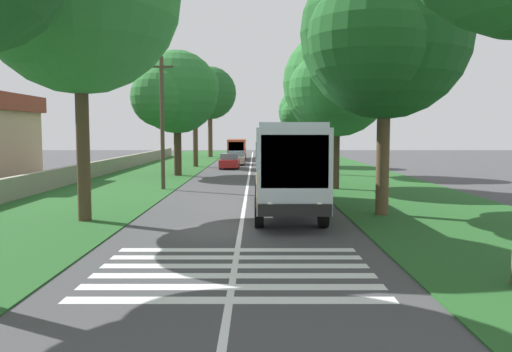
{
  "coord_description": "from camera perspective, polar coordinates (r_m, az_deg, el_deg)",
  "views": [
    {
      "loc": [
        -18.07,
        -0.54,
        3.4
      ],
      "look_at": [
        3.17,
        -0.54,
        1.6
      ],
      "focal_mm": 36.35,
      "sensor_mm": 36.0,
      "label": 1
    }
  ],
  "objects": [
    {
      "name": "roadside_tree_left_3",
      "position": [
        70.87,
        -5.24,
        8.92
      ],
      "size": [
        8.42,
        7.07,
        12.15
      ],
      "color": "#4C3826",
      "rests_on": "grass_verge_left"
    },
    {
      "name": "trailing_car_0",
      "position": [
        40.38,
        1.87,
        0.96
      ],
      "size": [
        4.3,
        1.78,
        1.43
      ],
      "color": "silver",
      "rests_on": "ground"
    },
    {
      "name": "trailing_minibus_0",
      "position": [
        63.22,
        -2.1,
        3.16
      ],
      "size": [
        6.0,
        2.14,
        2.53
      ],
      "color": "#CC4C33",
      "rests_on": "ground"
    },
    {
      "name": "trailing_car_1",
      "position": [
        48.62,
        -2.93,
        1.62
      ],
      "size": [
        4.3,
        1.78,
        1.43
      ],
      "color": "#B21E1E",
      "rests_on": "ground"
    },
    {
      "name": "trailing_car_2",
      "position": [
        54.4,
        -2.16,
        1.96
      ],
      "size": [
        4.3,
        1.78,
        1.43
      ],
      "color": "#B7A893",
      "rests_on": "ground"
    },
    {
      "name": "centre_line",
      "position": [
        33.25,
        -0.93,
        -1.02
      ],
      "size": [
        110.0,
        0.16,
        0.01
      ],
      "primitive_type": "cube",
      "color": "silver",
      "rests_on": "ground"
    },
    {
      "name": "grass_verge_right",
      "position": [
        34.12,
        12.97,
        -0.96
      ],
      "size": [
        120.0,
        8.0,
        0.04
      ],
      "primitive_type": "cube",
      "color": "#235623",
      "rests_on": "ground"
    },
    {
      "name": "ground",
      "position": [
        18.4,
        -1.69,
        -5.81
      ],
      "size": [
        160.0,
        160.0,
        0.0
      ],
      "primitive_type": "plane",
      "color": "#424244"
    },
    {
      "name": "roadside_tree_right_4",
      "position": [
        21.95,
        13.51,
        14.47
      ],
      "size": [
        8.22,
        6.81,
        10.69
      ],
      "color": "brown",
      "rests_on": "grass_verge_right"
    },
    {
      "name": "roadside_tree_right_2",
      "position": [
        41.62,
        7.71,
        10.75
      ],
      "size": [
        6.46,
        5.38,
        10.53
      ],
      "color": "#4C3826",
      "rests_on": "grass_verge_right"
    },
    {
      "name": "zebra_crossing",
      "position": [
        12.96,
        -2.42,
        -10.36
      ],
      "size": [
        4.95,
        6.8,
        0.01
      ],
      "color": "silver",
      "rests_on": "ground"
    },
    {
      "name": "roadside_tree_right_1",
      "position": [
        51.52,
        5.11,
        6.93
      ],
      "size": [
        5.88,
        4.92,
        7.86
      ],
      "color": "#4C3826",
      "rests_on": "grass_verge_right"
    },
    {
      "name": "coach_bus",
      "position": [
        22.35,
        3.23,
        1.62
      ],
      "size": [
        11.16,
        2.62,
        3.73
      ],
      "color": "silver",
      "rests_on": "ground"
    },
    {
      "name": "roadside_tree_right_0",
      "position": [
        31.28,
        8.56,
        9.73
      ],
      "size": [
        7.59,
        6.3,
        9.39
      ],
      "color": "#3D2D1E",
      "rests_on": "grass_verge_right"
    },
    {
      "name": "roadside_tree_left_2",
      "position": [
        51.04,
        -6.93,
        9.62
      ],
      "size": [
        5.56,
        4.73,
        10.15
      ],
      "color": "#4C3826",
      "rests_on": "grass_verge_left"
    },
    {
      "name": "roadside_wall",
      "position": [
        40.06,
        -17.64,
        0.63
      ],
      "size": [
        70.0,
        0.4,
        1.14
      ],
      "primitive_type": "cube",
      "color": "gray",
      "rests_on": "grass_verge_left"
    },
    {
      "name": "grass_verge_left",
      "position": [
        34.38,
        -14.73,
        -0.96
      ],
      "size": [
        120.0,
        8.0,
        0.04
      ],
      "primitive_type": "cube",
      "color": "#235623",
      "rests_on": "ground"
    },
    {
      "name": "utility_pole",
      "position": [
        31.0,
        -10.28,
        5.98
      ],
      "size": [
        0.24,
        1.4,
        7.75
      ],
      "color": "#473828",
      "rests_on": "grass_verge_left"
    },
    {
      "name": "roadside_tree_left_0",
      "position": [
        40.8,
        -8.96,
        8.83
      ],
      "size": [
        7.92,
        6.37,
        9.62
      ],
      "color": "#3D2D1E",
      "rests_on": "grass_verge_left"
    }
  ]
}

